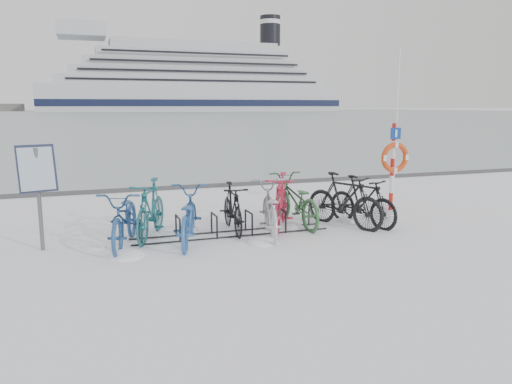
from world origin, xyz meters
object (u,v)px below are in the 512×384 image
object	(u,v)px
bike_rack	(232,226)
lifebuoy_station	(394,158)
info_board	(37,175)
cruise_ferry	(193,85)

from	to	relation	value
bike_rack	lifebuoy_station	world-z (taller)	lifebuoy_station
info_board	lifebuoy_station	xyz separation A→B (m)	(7.94, 0.95, -0.06)
info_board	cruise_ferry	bearing A→B (deg)	60.92
bike_rack	cruise_ferry	world-z (taller)	cruise_ferry
lifebuoy_station	cruise_ferry	bearing A→B (deg)	79.37
cruise_ferry	info_board	bearing A→B (deg)	-102.66
bike_rack	cruise_ferry	size ratio (longest dim) A/B	0.03
cruise_ferry	bike_rack	bearing A→B (deg)	-101.74
info_board	lifebuoy_station	bearing A→B (deg)	-9.59
lifebuoy_station	cruise_ferry	world-z (taller)	cruise_ferry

